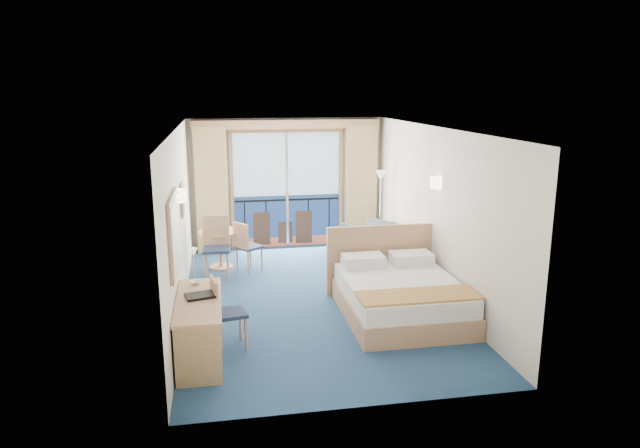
{
  "coord_description": "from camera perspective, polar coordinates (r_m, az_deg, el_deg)",
  "views": [
    {
      "loc": [
        -1.41,
        -8.5,
        3.27
      ],
      "look_at": [
        0.16,
        0.2,
        1.18
      ],
      "focal_mm": 32.0,
      "sensor_mm": 36.0,
      "label": 1
    }
  ],
  "objects": [
    {
      "name": "floor",
      "position": [
        9.21,
        -0.75,
        -7.46
      ],
      "size": [
        6.5,
        6.5,
        0.0
      ],
      "primitive_type": "plane",
      "color": "navy",
      "rests_on": "ground"
    },
    {
      "name": "sconce_left",
      "position": [
        8.04,
        -13.85,
        2.77
      ],
      "size": [
        0.18,
        0.18,
        0.18
      ],
      "primitive_type": "cylinder",
      "color": "#FDE1B1",
      "rests_on": "room_walls"
    },
    {
      "name": "desk_chair",
      "position": [
        7.5,
        -9.65,
        -8.32
      ],
      "size": [
        0.48,
        0.47,
        0.94
      ],
      "rotation": [
        0.0,
        0.0,
        1.75
      ],
      "color": "#212D4D",
      "rests_on": "ground"
    },
    {
      "name": "table_chair_a",
      "position": [
        10.5,
        -7.45,
        -1.96
      ],
      "size": [
        0.56,
        0.56,
        0.92
      ],
      "rotation": [
        0.0,
        0.0,
        2.21
      ],
      "color": "#212D4D",
      "rests_on": "ground"
    },
    {
      "name": "balcony_door",
      "position": [
        11.99,
        -3.35,
        3.1
      ],
      "size": [
        2.36,
        0.03,
        2.52
      ],
      "color": "navy",
      "rests_on": "room_walls"
    },
    {
      "name": "mirror",
      "position": [
        7.23,
        -14.37,
        -0.87
      ],
      "size": [
        0.05,
        1.25,
        0.95
      ],
      "color": "tan",
      "rests_on": "room_walls"
    },
    {
      "name": "folder",
      "position": [
        7.29,
        -11.92,
        -7.03
      ],
      "size": [
        0.4,
        0.34,
        0.03
      ],
      "primitive_type": "cube",
      "rotation": [
        0.0,
        0.0,
        0.23
      ],
      "color": "black",
      "rests_on": "desk"
    },
    {
      "name": "bed",
      "position": [
        8.55,
        7.96,
        -7.0
      ],
      "size": [
        1.81,
        2.15,
        1.14
      ],
      "color": "tan",
      "rests_on": "ground"
    },
    {
      "name": "curtain_right",
      "position": [
        12.11,
        4.08,
        3.82
      ],
      "size": [
        0.65,
        0.22,
        2.55
      ],
      "primitive_type": "cube",
      "color": "tan",
      "rests_on": "room_walls"
    },
    {
      "name": "wall_print",
      "position": [
        9.12,
        -13.58,
        2.4
      ],
      "size": [
        0.04,
        0.42,
        0.52
      ],
      "color": "tan",
      "rests_on": "room_walls"
    },
    {
      "name": "sconce_right",
      "position": [
        9.11,
        11.54,
        4.09
      ],
      "size": [
        0.18,
        0.18,
        0.18
      ],
      "primitive_type": "cylinder",
      "color": "#FDE1B1",
      "rests_on": "room_walls"
    },
    {
      "name": "room_walls",
      "position": [
        8.74,
        -0.79,
        3.5
      ],
      "size": [
        4.04,
        6.54,
        2.72
      ],
      "color": "white",
      "rests_on": "ground"
    },
    {
      "name": "table_chair_b",
      "position": [
        10.28,
        -10.34,
        -1.87
      ],
      "size": [
        0.47,
        0.48,
        1.08
      ],
      "rotation": [
        0.0,
        0.0,
        -0.02
      ],
      "color": "#212D4D",
      "rests_on": "ground"
    },
    {
      "name": "floor_lamp",
      "position": [
        11.42,
        6.07,
        3.28
      ],
      "size": [
        0.24,
        0.24,
        1.7
      ],
      "color": "silver",
      "rests_on": "ground"
    },
    {
      "name": "nightstand",
      "position": [
        9.82,
        9.17,
        -4.53
      ],
      "size": [
        0.44,
        0.42,
        0.57
      ],
      "primitive_type": "cube",
      "color": "#A27F56",
      "rests_on": "ground"
    },
    {
      "name": "pelmet",
      "position": [
        11.7,
        -3.33,
        9.94
      ],
      "size": [
        3.8,
        0.25,
        0.18
      ],
      "primitive_type": "cube",
      "color": "tan",
      "rests_on": "room_walls"
    },
    {
      "name": "phone",
      "position": [
        9.71,
        8.97,
        -2.72
      ],
      "size": [
        0.22,
        0.19,
        0.08
      ],
      "primitive_type": "cube",
      "rotation": [
        0.0,
        0.0,
        0.24
      ],
      "color": "white",
      "rests_on": "nightstand"
    },
    {
      "name": "round_table",
      "position": [
        10.76,
        -9.97,
        -1.58
      ],
      "size": [
        0.79,
        0.79,
        0.71
      ],
      "color": "tan",
      "rests_on": "ground"
    },
    {
      "name": "armchair",
      "position": [
        11.23,
        4.92,
        -1.63
      ],
      "size": [
        1.13,
        1.14,
        0.76
      ],
      "primitive_type": "imported",
      "rotation": [
        0.0,
        0.0,
        3.72
      ],
      "color": "#4C515C",
      "rests_on": "ground"
    },
    {
      "name": "desk_lamp",
      "position": [
        7.66,
        -12.5,
        -3.39
      ],
      "size": [
        0.13,
        0.13,
        0.47
      ],
      "color": "silver",
      "rests_on": "desk"
    },
    {
      "name": "desk",
      "position": [
        6.95,
        -12.03,
        -11.21
      ],
      "size": [
        0.55,
        1.61,
        0.75
      ],
      "color": "tan",
      "rests_on": "ground"
    },
    {
      "name": "curtain_left",
      "position": [
        11.74,
        -10.77,
        3.32
      ],
      "size": [
        0.65,
        0.22,
        2.55
      ],
      "primitive_type": "cube",
      "color": "tan",
      "rests_on": "room_walls"
    }
  ]
}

